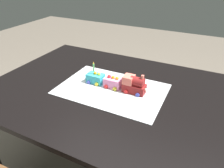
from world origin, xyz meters
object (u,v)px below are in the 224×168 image
at_px(cake_car_flatbed_bubblegum, 113,82).
at_px(birthday_candle, 94,67).
at_px(cake_locomotive, 134,85).
at_px(cake_car_hopper_turquoise, 96,78).
at_px(dining_table, 109,104).

xyz_separation_m(cake_car_flatbed_bubblegum, birthday_candle, (0.13, 0.00, 0.07)).
bearing_deg(cake_locomotive, cake_car_flatbed_bubblegum, -0.00).
bearing_deg(birthday_candle, cake_locomotive, 180.00).
height_order(cake_locomotive, birthday_candle, birthday_candle).
bearing_deg(cake_car_hopper_turquoise, dining_table, 166.94).
distance_m(dining_table, birthday_candle, 0.24).
height_order(dining_table, cake_car_flatbed_bubblegum, cake_car_flatbed_bubblegum).
bearing_deg(cake_car_hopper_turquoise, cake_locomotive, 180.00).
xyz_separation_m(cake_car_hopper_turquoise, birthday_candle, (0.01, 0.00, 0.07)).
xyz_separation_m(dining_table, cake_car_flatbed_bubblegum, (-0.01, -0.02, 0.14)).
bearing_deg(cake_car_flatbed_bubblegum, dining_table, 64.17).
height_order(cake_car_hopper_turquoise, birthday_candle, birthday_candle).
distance_m(dining_table, cake_car_flatbed_bubblegum, 0.14).
bearing_deg(birthday_candle, cake_car_flatbed_bubblegum, -180.00).
xyz_separation_m(dining_table, birthday_candle, (0.12, -0.02, 0.21)).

